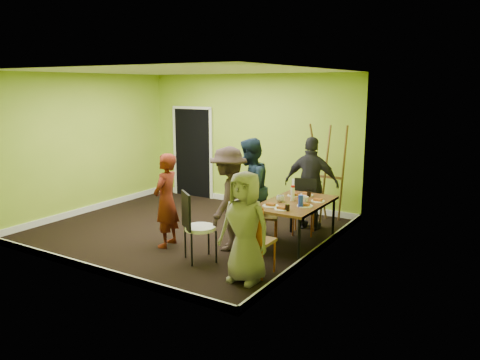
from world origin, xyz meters
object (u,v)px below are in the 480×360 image
at_px(chair_back_end, 305,194).
at_px(easel, 329,175).
at_px(dining_table, 295,205).
at_px(orange_bottle, 299,197).
at_px(chair_left_far, 263,211).
at_px(chair_bentwood, 195,223).
at_px(person_front_end, 245,227).
at_px(person_left_far, 250,189).
at_px(chair_left_near, 246,217).
at_px(thermos, 293,194).
at_px(person_left_near, 229,199).
at_px(chair_front_end, 254,236).
at_px(person_standing, 166,200).
at_px(person_back_end, 311,184).
at_px(blue_bottle, 301,201).

xyz_separation_m(chair_back_end, easel, (0.16, 0.69, 0.26)).
height_order(dining_table, orange_bottle, orange_bottle).
relative_size(chair_left_far, chair_bentwood, 0.84).
bearing_deg(person_front_end, orange_bottle, 90.89).
bearing_deg(orange_bottle, person_left_far, -172.67).
bearing_deg(chair_left_near, dining_table, 122.90).
height_order(thermos, person_left_near, person_left_near).
xyz_separation_m(chair_left_near, chair_front_end, (0.66, -0.90, 0.06)).
height_order(dining_table, person_standing, person_standing).
height_order(dining_table, chair_back_end, chair_back_end).
bearing_deg(easel, chair_bentwood, -108.21).
relative_size(person_left_far, person_left_near, 1.04).
bearing_deg(chair_bentwood, person_left_near, 116.74).
bearing_deg(person_standing, chair_front_end, 69.56).
height_order(person_back_end, person_front_end, person_back_end).
xyz_separation_m(chair_front_end, person_left_near, (-0.88, 0.73, 0.25)).
bearing_deg(chair_back_end, person_back_end, -117.21).
bearing_deg(person_standing, dining_table, 109.17).
distance_m(chair_left_near, person_left_near, 0.42).
relative_size(chair_front_end, orange_bottle, 13.50).
xyz_separation_m(chair_left_far, thermos, (0.54, 0.01, 0.36)).
bearing_deg(person_back_end, blue_bottle, 97.99).
distance_m(person_left_far, person_back_end, 1.21).
distance_m(chair_front_end, orange_bottle, 1.53).
bearing_deg(easel, chair_left_near, -106.55).
distance_m(dining_table, chair_back_end, 0.90).
height_order(chair_front_end, easel, easel).
height_order(easel, person_standing, easel).
height_order(chair_left_far, easel, easel).
relative_size(easel, person_left_far, 1.10).
bearing_deg(easel, blue_bottle, -82.13).
height_order(dining_table, chair_front_end, chair_front_end).
height_order(dining_table, blue_bottle, blue_bottle).
bearing_deg(person_standing, person_back_end, 131.74).
relative_size(chair_left_far, person_back_end, 0.53).
distance_m(chair_back_end, chair_bentwood, 2.32).
distance_m(chair_front_end, person_standing, 1.84).
distance_m(chair_back_end, easel, 0.76).
relative_size(chair_left_near, easel, 0.48).
xyz_separation_m(dining_table, chair_left_far, (-0.62, 0.05, -0.20)).
relative_size(chair_back_end, person_standing, 0.63).
bearing_deg(person_front_end, person_left_far, 118.65).
bearing_deg(orange_bottle, person_front_end, -89.28).
height_order(chair_left_far, person_front_end, person_front_end).
bearing_deg(chair_left_far, person_left_far, -116.79).
bearing_deg(chair_front_end, person_left_near, 140.55).
bearing_deg(chair_left_far, chair_bentwood, -37.88).
distance_m(chair_front_end, person_front_end, 0.27).
bearing_deg(chair_left_far, orange_bottle, 80.01).
xyz_separation_m(chair_left_far, person_left_near, (-0.25, -0.66, 0.33)).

